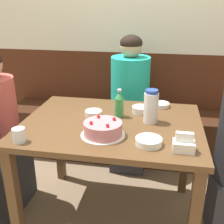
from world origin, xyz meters
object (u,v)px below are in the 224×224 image
object	(u,v)px
water_pitcher	(151,107)
glass_water_tall	(19,135)
napkin_holder	(184,144)
bench_seat	(127,135)
bowl_rice_small	(141,110)
birthday_cake	(103,129)
soju_bottle	(119,104)
bowl_soup_white	(93,113)
person_pale_blue_shirt	(130,109)
bowl_side_dish	(149,141)
bowl_sauce_shallow	(161,105)

from	to	relation	value
water_pitcher	glass_water_tall	distance (m)	0.80
napkin_holder	glass_water_tall	bearing A→B (deg)	-176.28
bench_seat	bowl_rice_small	world-z (taller)	bowl_rice_small
napkin_holder	birthday_cake	bearing A→B (deg)	166.96
soju_bottle	napkin_holder	world-z (taller)	soju_bottle
water_pitcher	glass_water_tall	size ratio (longest dim) A/B	2.67
birthday_cake	bowl_soup_white	size ratio (longest dim) A/B	2.26
person_pale_blue_shirt	napkin_holder	bearing A→B (deg)	21.89
bowl_soup_white	bowl_side_dish	bearing A→B (deg)	-41.07
napkin_holder	bowl_soup_white	world-z (taller)	napkin_holder
napkin_holder	soju_bottle	bearing A→B (deg)	134.80
soju_bottle	bowl_side_dish	xyz separation A→B (m)	(0.22, -0.36, -0.07)
bowl_side_dish	person_pale_blue_shirt	distance (m)	0.99
bench_seat	birthday_cake	bearing A→B (deg)	-90.76
soju_bottle	bowl_rice_small	distance (m)	0.18
bowl_rice_small	bowl_side_dish	xyz separation A→B (m)	(0.08, -0.46, -0.00)
soju_bottle	bowl_soup_white	xyz separation A→B (m)	(-0.17, -0.02, -0.07)
napkin_holder	glass_water_tall	world-z (taller)	napkin_holder
soju_bottle	glass_water_tall	world-z (taller)	soju_bottle
bowl_soup_white	bowl_side_dish	world-z (taller)	same
bench_seat	glass_water_tall	size ratio (longest dim) A/B	28.71
bench_seat	bowl_rice_small	distance (m)	0.83
napkin_holder	bowl_rice_small	bearing A→B (deg)	117.93
water_pitcher	bowl_side_dish	world-z (taller)	water_pitcher
bowl_sauce_shallow	bench_seat	bearing A→B (deg)	121.56
bowl_sauce_shallow	person_pale_blue_shirt	bearing A→B (deg)	127.50
water_pitcher	napkin_holder	size ratio (longest dim) A/B	1.93
birthday_cake	water_pitcher	world-z (taller)	water_pitcher
water_pitcher	bowl_rice_small	bearing A→B (deg)	116.71
water_pitcher	person_pale_blue_shirt	bearing A→B (deg)	108.04
birthday_cake	bowl_sauce_shallow	size ratio (longest dim) A/B	2.10
bowl_soup_white	napkin_holder	bearing A→B (deg)	-33.53
birthday_cake	bowl_rice_small	world-z (taller)	birthday_cake
bowl_soup_white	person_pale_blue_shirt	world-z (taller)	person_pale_blue_shirt
bowl_rice_small	person_pale_blue_shirt	world-z (taller)	person_pale_blue_shirt
bowl_sauce_shallow	glass_water_tall	world-z (taller)	glass_water_tall
napkin_holder	water_pitcher	bearing A→B (deg)	118.45
water_pitcher	birthday_cake	bearing A→B (deg)	-136.40
bowl_rice_small	bowl_sauce_shallow	distance (m)	0.19
bench_seat	glass_water_tall	bearing A→B (deg)	-110.62
bowl_rice_small	bowl_side_dish	world-z (taller)	bowl_rice_small
bowl_soup_white	glass_water_tall	size ratio (longest dim) A/B	1.42
soju_bottle	napkin_holder	distance (m)	0.56
soju_bottle	glass_water_tall	distance (m)	0.66
glass_water_tall	person_pale_blue_shirt	world-z (taller)	person_pale_blue_shirt
bowl_side_dish	bowl_sauce_shallow	xyz separation A→B (m)	(0.05, 0.59, -0.00)
bench_seat	bowl_sauce_shallow	world-z (taller)	bowl_sauce_shallow
bench_seat	person_pale_blue_shirt	xyz separation A→B (m)	(0.03, -0.14, 0.33)
birthday_cake	soju_bottle	distance (m)	0.30
birthday_cake	bowl_side_dish	size ratio (longest dim) A/B	1.79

